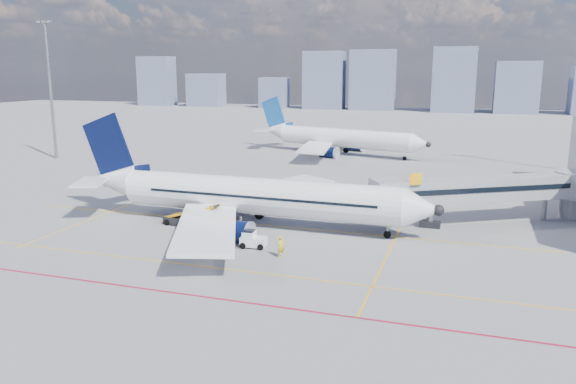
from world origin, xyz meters
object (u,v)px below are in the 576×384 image
Objects in this scene: cargo_dolly at (213,243)px; ramp_worker at (281,247)px; main_aircraft at (244,196)px; second_aircraft at (337,138)px; baggage_tug at (252,239)px; belt_loader at (186,219)px.

ramp_worker is (6.36, 0.87, 0.05)m from cargo_dolly.
main_aircraft is 54.87m from second_aircraft.
baggage_tug is at bearing -61.15° from main_aircraft.
main_aircraft is at bearing -71.08° from second_aircraft.
second_aircraft is (-2.46, 54.82, 0.01)m from main_aircraft.
belt_loader is (-3.35, -57.36, -2.51)m from second_aircraft.
cargo_dolly reaches higher than baggage_tug.
belt_loader is at bearing -155.34° from main_aircraft.
belt_loader reaches higher than ramp_worker.
ramp_worker is at bearing -50.03° from main_aircraft.
second_aircraft is 62.61m from baggage_tug.
second_aircraft reaches higher than cargo_dolly.
baggage_tug is 3.89m from cargo_dolly.
cargo_dolly is at bearing 135.75° from ramp_worker.
second_aircraft is at bearing 46.78° from ramp_worker.
belt_loader is at bearing 117.06° from cargo_dolly.
main_aircraft is 6.82m from belt_loader.
ramp_worker is at bearing -30.47° from baggage_tug.
main_aircraft reaches higher than belt_loader.
ramp_worker is (13.26, -6.66, 0.26)m from belt_loader.
baggage_tug is at bearing -18.18° from belt_loader.
main_aircraft is at bearing 80.73° from cargo_dolly.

